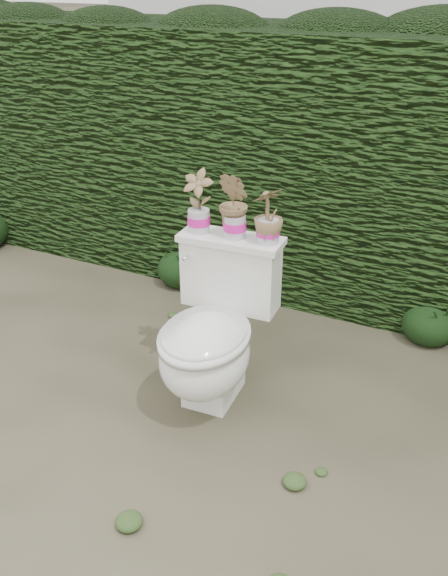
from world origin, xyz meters
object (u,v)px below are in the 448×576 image
at_px(toilet, 212,337).
at_px(potted_plant_right, 268,217).
at_px(potted_plant_center, 235,206).
at_px(potted_plant_left, 198,203).

xyz_separation_m(toilet, potted_plant_right, (0.17, 0.25, 0.54)).
relative_size(potted_plant_center, potted_plant_right, 1.23).
bearing_deg(potted_plant_right, toilet, -0.71).
bearing_deg(potted_plant_center, toilet, -48.89).
xyz_separation_m(potted_plant_center, potted_plant_right, (0.16, 0.01, -0.03)).
distance_m(potted_plant_center, potted_plant_right, 0.17).
height_order(toilet, potted_plant_center, potted_plant_center).
bearing_deg(potted_plant_center, potted_plant_left, -134.57).
bearing_deg(toilet, potted_plant_left, 124.71).
distance_m(potted_plant_left, potted_plant_right, 0.35).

